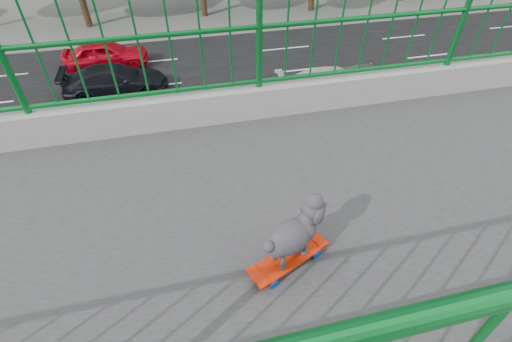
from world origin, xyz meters
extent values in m
cube|color=black|center=(-13.00, 0.00, 0.01)|extent=(18.00, 90.00, 0.02)
cube|color=#2D2D2F|center=(0.00, 0.00, 6.75)|extent=(3.00, 24.00, 0.50)
cube|color=gray|center=(-1.40, 0.00, 7.15)|extent=(0.20, 24.00, 0.30)
cylinder|color=black|center=(-25.80, -4.00, 1.36)|extent=(0.44, 0.44, 2.73)
cube|color=red|center=(0.35, 1.76, 7.06)|extent=(0.36, 0.56, 0.02)
cube|color=#99999E|center=(0.42, 1.60, 7.04)|extent=(0.10, 0.07, 0.02)
cylinder|color=#07339E|center=(0.35, 1.58, 7.03)|extent=(0.05, 0.07, 0.06)
sphere|color=yellow|center=(0.35, 1.58, 7.03)|extent=(0.03, 0.03, 0.03)
cylinder|color=#07339E|center=(0.48, 1.63, 7.03)|extent=(0.05, 0.07, 0.06)
sphere|color=yellow|center=(0.48, 1.63, 7.03)|extent=(0.03, 0.03, 0.03)
cube|color=#99999E|center=(0.28, 1.92, 7.04)|extent=(0.10, 0.07, 0.02)
cylinder|color=#07339E|center=(0.22, 1.89, 7.03)|extent=(0.05, 0.07, 0.06)
sphere|color=yellow|center=(0.22, 1.89, 7.03)|extent=(0.03, 0.03, 0.03)
cylinder|color=#07339E|center=(0.34, 1.95, 7.03)|extent=(0.05, 0.07, 0.06)
sphere|color=yellow|center=(0.34, 1.95, 7.03)|extent=(0.03, 0.03, 0.03)
ellipsoid|color=#28252A|center=(0.35, 1.76, 7.26)|extent=(0.30, 0.35, 0.20)
sphere|color=#28252A|center=(0.28, 1.92, 7.39)|extent=(0.14, 0.14, 0.14)
sphere|color=black|center=(0.25, 2.00, 7.37)|extent=(0.02, 0.02, 0.02)
sphere|color=#28252A|center=(0.41, 1.61, 7.30)|extent=(0.07, 0.07, 0.07)
cylinder|color=#28252A|center=(0.27, 1.82, 7.14)|extent=(0.03, 0.03, 0.13)
cylinder|color=#28252A|center=(0.35, 1.86, 7.14)|extent=(0.03, 0.03, 0.13)
cylinder|color=#28252A|center=(0.34, 1.67, 7.14)|extent=(0.03, 0.03, 0.13)
cylinder|color=#28252A|center=(0.42, 1.70, 7.14)|extent=(0.03, 0.03, 0.13)
imported|color=black|center=(-6.00, -3.45, 0.76)|extent=(1.80, 4.48, 1.52)
imported|color=#95959A|center=(-12.40, 10.16, 0.76)|extent=(2.53, 5.49, 1.53)
imported|color=black|center=(-15.60, -1.61, 0.71)|extent=(1.99, 4.89, 1.42)
imported|color=red|center=(-18.80, -2.26, 0.75)|extent=(1.77, 4.41, 1.50)
imported|color=#95959A|center=(-9.20, 12.67, 0.75)|extent=(2.48, 5.37, 1.49)
imported|color=silver|center=(-12.40, 8.42, 0.80)|extent=(2.24, 5.50, 1.60)
camera|label=1|loc=(1.61, 1.26, 8.94)|focal=25.55mm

